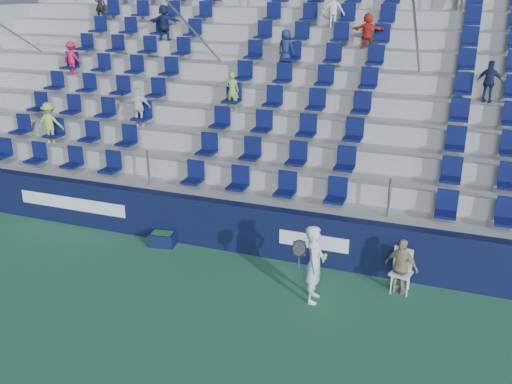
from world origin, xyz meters
TOP-DOWN VIEW (x-y plane):
  - ground at (0.00, 0.00)m, footprint 70.00×70.00m
  - sponsor_wall at (0.00, 3.15)m, footprint 24.00×0.32m
  - grandstand at (-0.00, 8.24)m, footprint 24.00×8.17m
  - tennis_player at (1.88, 1.60)m, footprint 0.69×0.65m
  - line_judge_chair at (3.49, 2.65)m, footprint 0.49×0.50m
  - line_judge at (3.49, 2.50)m, footprint 0.77×0.49m
  - ball_bin at (-2.22, 2.75)m, footprint 0.66×0.49m

SIDE VIEW (x-z plane):
  - ground at x=0.00m, z-range 0.00..0.00m
  - ball_bin at x=-2.22m, z-range 0.01..0.36m
  - line_judge_chair at x=3.49m, z-range 0.06..0.99m
  - sponsor_wall at x=0.00m, z-range 0.00..1.20m
  - line_judge at x=3.49m, z-range 0.00..1.21m
  - tennis_player at x=1.88m, z-range 0.00..1.64m
  - grandstand at x=0.00m, z-range -1.18..5.45m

